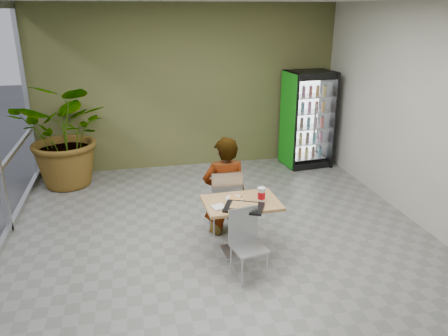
{
  "coord_description": "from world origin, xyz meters",
  "views": [
    {
      "loc": [
        -1.13,
        -5.07,
        3.09
      ],
      "look_at": [
        0.07,
        0.48,
        1.0
      ],
      "focal_mm": 35.0,
      "sensor_mm": 36.0,
      "label": 1
    }
  ],
  "objects": [
    {
      "name": "room_envelope",
      "position": [
        0.0,
        0.0,
        1.6
      ],
      "size": [
        6.0,
        7.0,
        3.2
      ],
      "primitive_type": null,
      "color": "beige",
      "rests_on": "ground"
    },
    {
      "name": "napkin_stack",
      "position": [
        -0.15,
        -0.25,
        0.76
      ],
      "size": [
        0.19,
        0.19,
        0.02
      ],
      "primitive_type": "cube",
      "rotation": [
        0.0,
        0.0,
        0.25
      ],
      "color": "silver",
      "rests_on": "dining_table"
    },
    {
      "name": "cafeteria_tray",
      "position": [
        0.15,
        -0.33,
        0.76
      ],
      "size": [
        0.58,
        0.52,
        0.03
      ],
      "primitive_type": "cube",
      "rotation": [
        0.0,
        0.0,
        -0.43
      ],
      "color": "black",
      "rests_on": "dining_table"
    },
    {
      "name": "potted_plant",
      "position": [
        -2.27,
        2.87,
        0.96
      ],
      "size": [
        2.16,
        2.03,
        1.93
      ],
      "primitive_type": "imported",
      "rotation": [
        0.0,
        0.0,
        -0.37
      ],
      "color": "#3A702D",
      "rests_on": "ground"
    },
    {
      "name": "pizza_plate",
      "position": [
        0.11,
        -0.03,
        0.77
      ],
      "size": [
        0.31,
        0.24,
        0.03
      ],
      "color": "silver",
      "rests_on": "dining_table"
    },
    {
      "name": "beverage_fridge",
      "position": [
        2.35,
        3.01,
        0.97
      ],
      "size": [
        0.95,
        0.77,
        1.93
      ],
      "rotation": [
        0.0,
        0.0,
        0.11
      ],
      "color": "black",
      "rests_on": "ground"
    },
    {
      "name": "soda_cup",
      "position": [
        0.43,
        -0.16,
        0.84
      ],
      "size": [
        0.1,
        0.1,
        0.18
      ],
      "color": "silver",
      "rests_on": "dining_table"
    },
    {
      "name": "dining_table",
      "position": [
        0.17,
        -0.12,
        0.54
      ],
      "size": [
        0.98,
        0.71,
        0.75
      ],
      "rotation": [
        0.0,
        0.0,
        0.03
      ],
      "color": "tan",
      "rests_on": "ground"
    },
    {
      "name": "seated_woman",
      "position": [
        0.09,
        0.5,
        0.57
      ],
      "size": [
        0.64,
        0.42,
        1.74
      ],
      "primitive_type": "imported",
      "rotation": [
        0.0,
        0.0,
        3.14
      ],
      "color": "black",
      "rests_on": "ground"
    },
    {
      "name": "chair_far",
      "position": [
        0.09,
        0.45,
        0.57
      ],
      "size": [
        0.43,
        0.44,
        0.98
      ],
      "rotation": [
        0.0,
        0.0,
        3.14
      ],
      "color": "#AFB1B4",
      "rests_on": "ground"
    },
    {
      "name": "chair_near",
      "position": [
        0.1,
        -0.62,
        0.5
      ],
      "size": [
        0.44,
        0.45,
        0.86
      ],
      "rotation": [
        0.0,
        0.0,
        0.18
      ],
      "color": "#AFB1B4",
      "rests_on": "ground"
    },
    {
      "name": "ground",
      "position": [
        0.0,
        0.0,
        0.0
      ],
      "size": [
        7.0,
        7.0,
        0.0
      ],
      "primitive_type": "plane",
      "color": "gray",
      "rests_on": "ground"
    }
  ]
}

